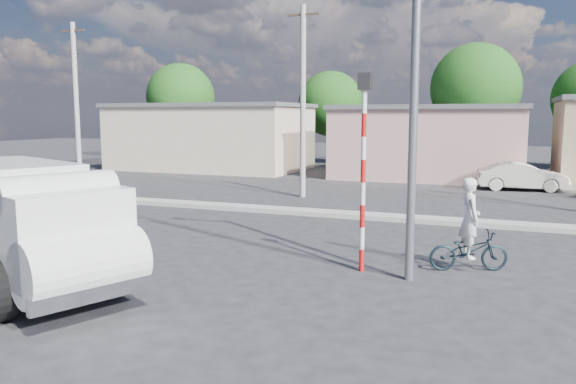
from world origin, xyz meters
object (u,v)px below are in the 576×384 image
(cyclist, at_px, (469,231))
(car_cream, at_px, (522,176))
(truck, at_px, (24,221))
(streetlight, at_px, (408,40))
(bicycle, at_px, (469,251))
(traffic_pole, at_px, (363,155))

(cyclist, relative_size, car_cream, 0.45)
(truck, xyz_separation_m, car_cream, (9.58, 19.91, -0.72))
(cyclist, height_order, streetlight, streetlight)
(bicycle, height_order, traffic_pole, traffic_pole)
(truck, distance_m, cyclist, 9.39)
(traffic_pole, bearing_deg, bicycle, 22.38)
(truck, bearing_deg, traffic_pole, 54.91)
(bicycle, distance_m, traffic_pole, 3.21)
(cyclist, distance_m, car_cream, 15.38)
(truck, relative_size, cyclist, 3.53)
(streetlight, bearing_deg, traffic_pole, 162.27)
(cyclist, bearing_deg, bicycle, -0.00)
(streetlight, bearing_deg, cyclist, 43.48)
(truck, bearing_deg, bicycle, 52.55)
(truck, bearing_deg, cyclist, 52.55)
(truck, height_order, car_cream, truck)
(truck, relative_size, streetlight, 0.71)
(bicycle, distance_m, cyclist, 0.44)
(traffic_pole, relative_size, streetlight, 0.48)
(traffic_pole, bearing_deg, car_cream, 77.44)
(cyclist, relative_size, traffic_pole, 0.41)
(cyclist, height_order, traffic_pole, traffic_pole)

